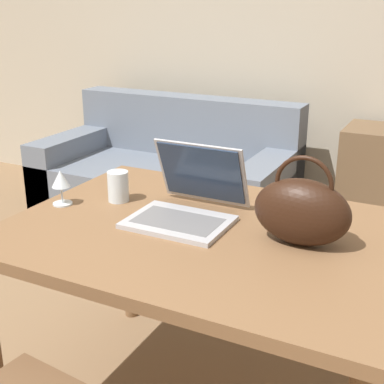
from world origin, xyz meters
TOP-DOWN VIEW (x-y plane):
  - wall_back at (0.00, 2.71)m, footprint 10.00×0.06m
  - dining_table at (0.13, 0.64)m, footprint 1.28×0.95m
  - couch at (-0.85, 2.12)m, footprint 1.61×0.86m
  - laptop at (0.03, 0.72)m, footprint 0.33×0.35m
  - drinking_glass at (-0.27, 0.73)m, footprint 0.08×0.08m
  - wine_glass at (-0.43, 0.61)m, footprint 0.07×0.07m
  - handbag at (0.43, 0.67)m, footprint 0.30×0.15m

SIDE VIEW (x-z plane):
  - couch at x=-0.85m, z-range -0.13..0.69m
  - dining_table at x=0.13m, z-range 0.28..1.01m
  - drinking_glass at x=-0.27m, z-range 0.72..0.84m
  - laptop at x=0.03m, z-range 0.67..0.91m
  - wine_glass at x=-0.43m, z-range 0.75..0.88m
  - handbag at x=0.43m, z-range 0.69..0.97m
  - wall_back at x=0.00m, z-range 0.00..2.70m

